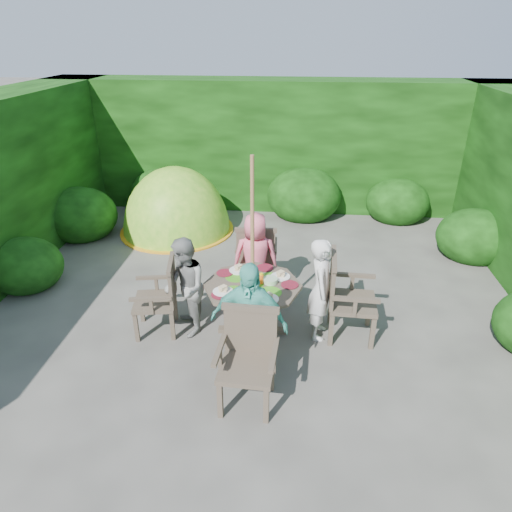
# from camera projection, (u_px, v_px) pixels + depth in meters

# --- Properties ---
(ground) EXTENTS (60.00, 60.00, 0.00)m
(ground) POSITION_uv_depth(u_px,v_px,m) (256.00, 305.00, 6.17)
(ground) COLOR #484540
(ground) RESTS_ON ground
(hedge_enclosure) EXTENTS (9.00, 9.00, 2.50)m
(hedge_enclosure) POSITION_uv_depth(u_px,v_px,m) (265.00, 186.00, 6.80)
(hedge_enclosure) COLOR black
(hedge_enclosure) RESTS_ON ground
(patio_table) EXTENTS (1.23, 1.23, 0.81)m
(patio_table) POSITION_uv_depth(u_px,v_px,m) (253.00, 292.00, 5.36)
(patio_table) COLOR #3F3429
(patio_table) RESTS_ON ground
(parasol_pole) EXTENTS (0.05, 0.05, 2.20)m
(parasol_pole) POSITION_uv_depth(u_px,v_px,m) (252.00, 252.00, 5.13)
(parasol_pole) COLOR brown
(parasol_pole) RESTS_ON ground
(garden_chair_right) EXTENTS (0.57, 0.63, 1.02)m
(garden_chair_right) POSITION_uv_depth(u_px,v_px,m) (345.00, 296.00, 5.34)
(garden_chair_right) COLOR #3F3429
(garden_chair_right) RESTS_ON ground
(garden_chair_left) EXTENTS (0.57, 0.62, 0.91)m
(garden_chair_left) POSITION_uv_depth(u_px,v_px,m) (161.00, 296.00, 5.45)
(garden_chair_left) COLOR #3F3429
(garden_chair_left) RESTS_ON ground
(garden_chair_back) EXTENTS (0.59, 0.54, 0.95)m
(garden_chair_back) POSITION_uv_depth(u_px,v_px,m) (256.00, 256.00, 6.37)
(garden_chair_back) COLOR #3F3429
(garden_chair_back) RESTS_ON ground
(garden_chair_front) EXTENTS (0.60, 0.54, 0.95)m
(garden_chair_front) POSITION_uv_depth(u_px,v_px,m) (248.00, 357.00, 4.41)
(garden_chair_front) COLOR #3F3429
(garden_chair_front) RESTS_ON ground
(child_right) EXTENTS (0.33, 0.48, 1.27)m
(child_right) POSITION_uv_depth(u_px,v_px,m) (321.00, 289.00, 5.31)
(child_right) COLOR silver
(child_right) RESTS_ON ground
(child_left) EXTENTS (0.65, 0.73, 1.23)m
(child_left) POSITION_uv_depth(u_px,v_px,m) (185.00, 288.00, 5.37)
(child_left) COLOR gray
(child_left) RESTS_ON ground
(child_back) EXTENTS (0.64, 0.45, 1.24)m
(child_back) POSITION_uv_depth(u_px,v_px,m) (256.00, 258.00, 6.06)
(child_back) COLOR #F0637C
(child_back) RESTS_ON ground
(child_front) EXTENTS (0.85, 0.46, 1.37)m
(child_front) POSITION_uv_depth(u_px,v_px,m) (249.00, 324.00, 4.60)
(child_front) COLOR #53C3B0
(child_front) RESTS_ON ground
(dome_tent) EXTENTS (2.25, 2.25, 2.37)m
(dome_tent) POSITION_uv_depth(u_px,v_px,m) (178.00, 230.00, 8.45)
(dome_tent) COLOR #5EB623
(dome_tent) RESTS_ON ground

